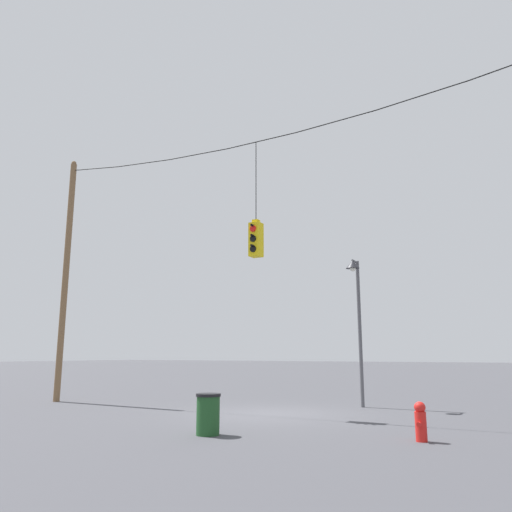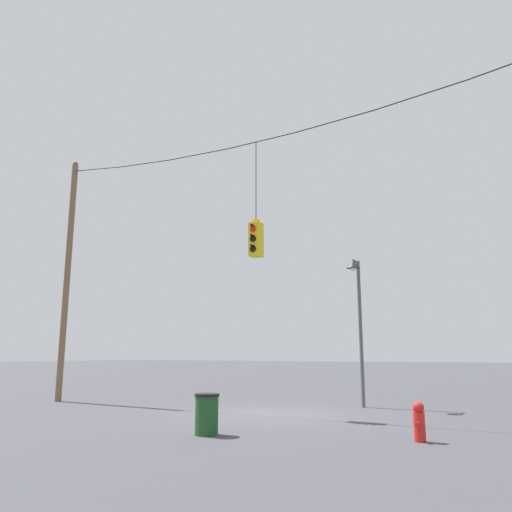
% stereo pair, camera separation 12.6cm
% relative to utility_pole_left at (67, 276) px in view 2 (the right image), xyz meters
% --- Properties ---
extents(ground_plane, '(200.00, 200.00, 0.00)m').
position_rel_utility_pole_left_xyz_m(ground_plane, '(8.38, 0.46, -4.55)').
color(ground_plane, '#424247').
extents(utility_pole_left, '(0.23, 0.23, 9.13)m').
position_rel_utility_pole_left_xyz_m(utility_pole_left, '(0.00, 0.00, 0.00)').
color(utility_pole_left, brown).
rests_on(utility_pole_left, ground_plane).
extents(span_wire, '(16.77, 0.03, 0.64)m').
position_rel_utility_pole_left_xyz_m(span_wire, '(8.38, -0.00, 3.78)').
color(span_wire, black).
extents(traffic_light_near_left_pole, '(0.34, 0.46, 3.62)m').
position_rel_utility_pole_left_xyz_m(traffic_light_near_left_pole, '(8.22, -0.01, 0.50)').
color(traffic_light_near_left_pole, yellow).
extents(street_lamp, '(0.44, 0.77, 4.75)m').
position_rel_utility_pole_left_xyz_m(street_lamp, '(10.17, 3.27, -1.13)').
color(street_lamp, '#515156').
rests_on(street_lamp, ground_plane).
extents(fire_hydrant, '(0.22, 0.30, 0.75)m').
position_rel_utility_pole_left_xyz_m(fire_hydrant, '(13.13, -2.17, -4.17)').
color(fire_hydrant, red).
rests_on(fire_hydrant, ground_plane).
extents(trash_bin, '(0.53, 0.53, 0.85)m').
position_rel_utility_pole_left_xyz_m(trash_bin, '(9.06, -3.55, -4.13)').
color(trash_bin, '#1E4C23').
rests_on(trash_bin, ground_plane).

